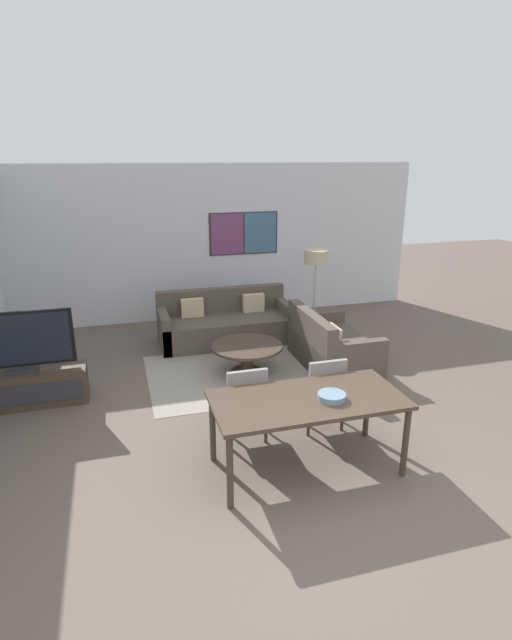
# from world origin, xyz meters

# --- Properties ---
(ground_plane) EXTENTS (24.00, 24.00, 0.00)m
(ground_plane) POSITION_xyz_m (0.00, 0.00, 0.00)
(ground_plane) COLOR brown
(wall_back) EXTENTS (8.06, 0.09, 2.80)m
(wall_back) POSITION_xyz_m (0.02, 5.84, 1.40)
(wall_back) COLOR silver
(wall_back) RESTS_ON ground_plane
(area_rug) EXTENTS (2.76, 1.95, 0.01)m
(area_rug) POSITION_xyz_m (-0.00, 3.10, 0.00)
(area_rug) COLOR gray
(area_rug) RESTS_ON ground_plane
(tv_console) EXTENTS (1.47, 0.41, 0.44)m
(tv_console) POSITION_xyz_m (-2.86, 2.92, 0.22)
(tv_console) COLOR #423326
(tv_console) RESTS_ON ground_plane
(television) EXTENTS (1.28, 0.20, 0.75)m
(television) POSITION_xyz_m (-2.86, 2.93, 0.82)
(television) COLOR #2D2D33
(television) RESTS_ON tv_console
(sofa_main) EXTENTS (2.16, 0.90, 0.82)m
(sofa_main) POSITION_xyz_m (-0.00, 4.48, 0.27)
(sofa_main) COLOR #51473D
(sofa_main) RESTS_ON ground_plane
(sofa_side) EXTENTS (0.90, 1.48, 0.82)m
(sofa_side) POSITION_xyz_m (1.21, 3.02, 0.27)
(sofa_side) COLOR #51473D
(sofa_side) RESTS_ON ground_plane
(coffee_table) EXTENTS (0.99, 0.99, 0.42)m
(coffee_table) POSITION_xyz_m (-0.00, 3.10, 0.31)
(coffee_table) COLOR #423326
(coffee_table) RESTS_ON ground_plane
(dining_table) EXTENTS (1.81, 0.87, 0.76)m
(dining_table) POSITION_xyz_m (-0.03, 0.76, 0.69)
(dining_table) COLOR #423326
(dining_table) RESTS_ON ground_plane
(dining_chair_left) EXTENTS (0.46, 0.46, 0.86)m
(dining_chair_left) POSITION_xyz_m (-0.48, 1.43, 0.50)
(dining_chair_left) COLOR gray
(dining_chair_left) RESTS_ON ground_plane
(dining_chair_centre) EXTENTS (0.46, 0.46, 0.86)m
(dining_chair_centre) POSITION_xyz_m (0.41, 1.43, 0.50)
(dining_chair_centre) COLOR gray
(dining_chair_centre) RESTS_ON ground_plane
(fruit_bowl) EXTENTS (0.27, 0.27, 0.06)m
(fruit_bowl) POSITION_xyz_m (0.16, 0.67, 0.79)
(fruit_bowl) COLOR slate
(fruit_bowl) RESTS_ON dining_table
(floor_lamp) EXTENTS (0.39, 0.39, 1.46)m
(floor_lamp) POSITION_xyz_m (1.50, 4.30, 1.26)
(floor_lamp) COLOR #2D2D33
(floor_lamp) RESTS_ON ground_plane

